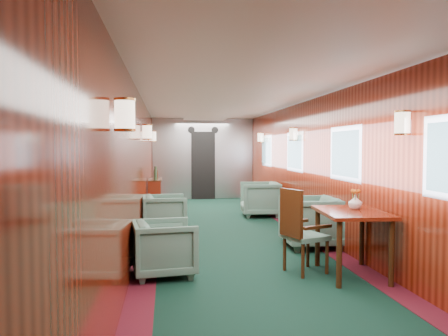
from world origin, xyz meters
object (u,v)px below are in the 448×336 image
at_px(side_chair, 299,228).
at_px(armchair_left_near, 164,248).
at_px(credenza, 155,197).
at_px(armchair_left_far, 165,214).
at_px(dining_table, 352,221).
at_px(armchair_right_far, 260,199).
at_px(armchair_right_near, 311,222).

relative_size(side_chair, armchair_left_near, 1.42).
xyz_separation_m(credenza, armchair_left_far, (0.23, -2.02, -0.08)).
height_order(side_chair, armchair_left_far, side_chair).
relative_size(side_chair, credenza, 0.94).
bearing_deg(credenza, dining_table, -63.23).
relative_size(dining_table, credenza, 0.99).
bearing_deg(armchair_left_near, armchair_right_far, -34.11).
bearing_deg(credenza, armchair_right_near, -53.74).
height_order(dining_table, credenza, credenza).
bearing_deg(armchair_left_far, armchair_right_near, -124.16).
distance_m(side_chair, armchair_left_near, 1.65).
height_order(armchair_left_near, armchair_right_near, armchair_right_near).
bearing_deg(armchair_left_far, armchair_right_far, -53.92).
height_order(dining_table, side_chair, side_chair).
distance_m(credenza, armchair_right_near, 4.18).
distance_m(dining_table, armchair_left_far, 3.64).
bearing_deg(side_chair, armchair_left_far, 101.09).
bearing_deg(armchair_right_far, armchair_right_near, 6.88).
height_order(armchair_right_near, armchair_right_far, armchair_right_near).
relative_size(armchair_left_far, armchair_right_near, 0.89).
height_order(armchair_left_far, armchair_right_far, armchair_right_far).
relative_size(armchair_left_near, armchair_right_far, 0.87).
bearing_deg(armchair_right_far, armchair_left_near, -21.81).
xyz_separation_m(dining_table, armchair_left_far, (-2.23, 2.86, -0.31)).
relative_size(credenza, armchair_left_near, 1.52).
distance_m(side_chair, armchair_right_near, 1.48).
xyz_separation_m(dining_table, armchair_left_near, (-2.23, 0.30, -0.33)).
bearing_deg(armchair_right_far, dining_table, 5.93).
bearing_deg(dining_table, side_chair, 168.65).
height_order(side_chair, credenza, credenza).
bearing_deg(armchair_left_near, dining_table, -105.59).
bearing_deg(armchair_left_near, side_chair, -102.40).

